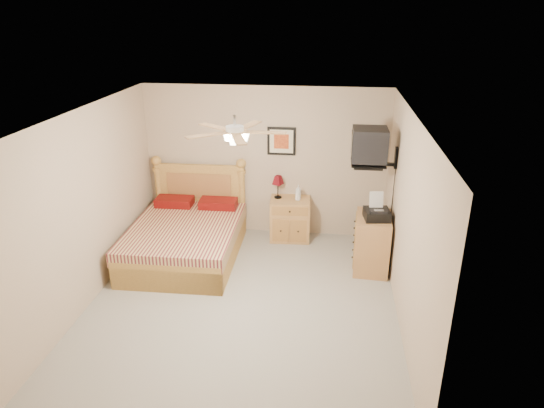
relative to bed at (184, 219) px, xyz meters
The scene contains 17 objects.
floor 1.70m from the bed, 45.61° to the right, with size 4.50×4.50×0.00m, color gray.
ceiling 2.41m from the bed, 45.61° to the right, with size 4.00×4.50×0.04m, color white.
wall_back 1.68m from the bed, 45.87° to the left, with size 4.00×0.04×2.50m, color tan.
wall_front 3.59m from the bed, 71.98° to the right, with size 4.00×0.04×2.50m, color tan.
wall_left 1.55m from the bed, 128.90° to the right, with size 0.04×4.50×2.50m, color tan.
wall_right 3.34m from the bed, 19.89° to the right, with size 0.04×4.50×2.50m, color tan.
bed is the anchor object (origin of this frame).
nightstand 1.81m from the bed, 29.84° to the left, with size 0.65×0.49×0.70m, color tan.
table_lamp 1.65m from the bed, 35.15° to the left, with size 0.21×0.21×0.38m, color #590810, non-canonical shape.
lotion_bottle 1.89m from the bed, 27.74° to the left, with size 0.10×0.10×0.26m, color white.
framed_picture 2.00m from the bed, 39.09° to the left, with size 0.46×0.04×0.46m, color black.
dresser 2.84m from the bed, ahead, with size 0.49×0.71×0.84m, color #A97349.
fax_machine 2.88m from the bed, ahead, with size 0.35×0.37×0.37m, color black, non-canonical shape.
magazine_lower 2.84m from the bed, ahead, with size 0.21×0.29×0.03m, color tan.
magazine_upper 2.86m from the bed, ahead, with size 0.20×0.27×0.02m, color tan.
wall_tv 3.08m from the bed, ahead, with size 0.56×0.46×0.58m, color black, non-canonical shape.
ceiling_fan 2.41m from the bed, 50.29° to the right, with size 1.14×1.14×0.28m, color white, non-canonical shape.
Camera 1 is at (1.05, -5.36, 3.64)m, focal length 32.00 mm.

